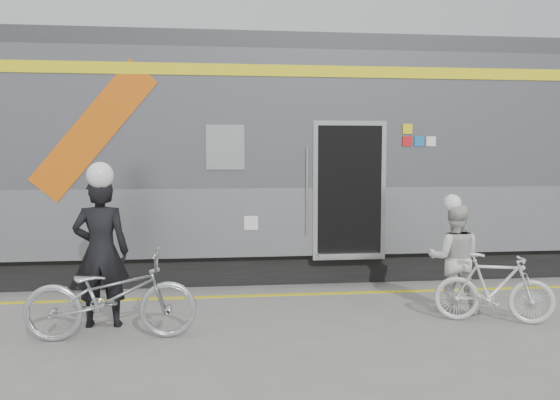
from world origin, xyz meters
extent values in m
plane|color=slate|center=(0.00, 0.00, 0.00)|extent=(90.00, 90.00, 0.00)
cube|color=black|center=(-1.04, 4.20, 0.25)|extent=(24.00, 2.70, 0.50)
cube|color=#9EA0A5|center=(-1.04, 4.20, 1.05)|extent=(24.00, 3.00, 1.10)
cube|color=slate|center=(-1.04, 4.20, 2.70)|extent=(24.00, 3.00, 2.20)
cube|color=#38383A|center=(-1.04, 4.20, 3.95)|extent=(24.00, 2.64, 0.30)
cube|color=yellow|center=(-1.04, 2.69, 3.45)|extent=(24.00, 0.02, 0.18)
cube|color=#CD570C|center=(-2.84, 2.69, 2.50)|extent=(1.96, 0.01, 2.19)
cube|color=black|center=(-0.84, 2.69, 2.25)|extent=(0.55, 0.02, 0.65)
cube|color=black|center=(1.16, 2.90, 1.55)|extent=(1.05, 0.45, 2.10)
cube|color=silver|center=(1.16, 2.69, 1.55)|extent=(1.20, 0.02, 2.25)
cylinder|color=silver|center=(0.46, 2.67, 1.55)|extent=(0.04, 0.04, 1.40)
cube|color=silver|center=(1.16, 2.65, 0.52)|extent=(1.05, 0.25, 0.06)
cube|color=yellow|center=(2.11, 2.69, 2.55)|extent=(0.16, 0.01, 0.16)
cube|color=red|center=(2.11, 2.69, 2.35)|extent=(0.16, 0.01, 0.16)
cube|color=#1A67AA|center=(2.31, 2.69, 2.35)|extent=(0.16, 0.01, 0.16)
cube|color=silver|center=(2.51, 2.69, 2.35)|extent=(0.16, 0.01, 0.16)
cube|color=silver|center=(-0.44, 2.69, 1.05)|extent=(0.22, 0.01, 0.22)
cube|color=yellow|center=(0.00, 2.15, 0.00)|extent=(24.00, 0.12, 0.01)
imported|color=black|center=(-2.44, 0.83, 0.94)|extent=(0.68, 0.45, 1.87)
imported|color=#ACAFB4|center=(-2.24, 0.28, 0.52)|extent=(1.96, 0.69, 1.03)
imported|color=beige|center=(2.19, 0.93, 0.73)|extent=(0.86, 0.76, 1.47)
imported|color=silver|center=(2.49, 0.38, 0.45)|extent=(1.54, 0.88, 0.89)
sphere|color=white|center=(-2.44, 0.83, 2.04)|extent=(0.32, 0.32, 0.32)
sphere|color=white|center=(2.19, 0.93, 1.59)|extent=(0.24, 0.24, 0.24)
camera|label=1|loc=(-1.11, -6.65, 2.17)|focal=38.00mm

